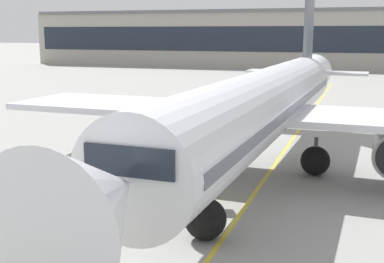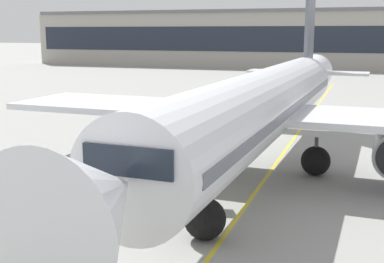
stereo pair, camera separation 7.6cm
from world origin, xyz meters
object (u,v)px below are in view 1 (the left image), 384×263
object	(u,v)px
baggage_cart_lead	(52,197)
safety_cone_engine_keepout	(149,170)
safety_cone_nose_mark	(132,170)
belt_loader	(140,186)
safety_cone_wingtip	(183,168)
parked_airplane	(264,106)
ground_crew_by_carts	(106,185)
ground_crew_by_loader	(28,203)

from	to	relation	value
baggage_cart_lead	safety_cone_engine_keepout	distance (m)	7.49
safety_cone_engine_keepout	safety_cone_nose_mark	xyz separation A→B (m)	(-0.99, -0.13, -0.08)
belt_loader	safety_cone_wingtip	xyz separation A→B (m)	(0.25, 5.19, -0.44)
parked_airplane	baggage_cart_lead	distance (m)	12.52
belt_loader	baggage_cart_lead	distance (m)	4.09
safety_cone_nose_mark	belt_loader	bearing A→B (deg)	-59.78
safety_cone_nose_mark	baggage_cart_lead	bearing A→B (deg)	-92.06
baggage_cart_lead	ground_crew_by_carts	xyz separation A→B (m)	(1.37, 2.22, -0.00)
ground_crew_by_loader	safety_cone_engine_keepout	xyz separation A→B (m)	(1.74, 8.34, -0.63)
ground_crew_by_carts	safety_cone_wingtip	xyz separation A→B (m)	(1.55, 6.07, -0.62)
baggage_cart_lead	ground_crew_by_loader	xyz separation A→B (m)	(-0.49, -0.99, -0.00)
safety_cone_engine_keepout	safety_cone_nose_mark	world-z (taller)	safety_cone_engine_keepout
safety_cone_engine_keepout	belt_loader	bearing A→B (deg)	-71.59
ground_crew_by_loader	ground_crew_by_carts	size ratio (longest dim) A/B	1.00
baggage_cart_lead	safety_cone_nose_mark	world-z (taller)	baggage_cart_lead
ground_crew_by_carts	safety_cone_wingtip	bearing A→B (deg)	75.66
ground_crew_by_carts	safety_cone_nose_mark	size ratio (longest dim) A/B	2.86
belt_loader	baggage_cart_lead	xyz separation A→B (m)	(-2.67, -3.09, 0.18)
parked_airplane	ground_crew_by_loader	world-z (taller)	parked_airplane
safety_cone_wingtip	ground_crew_by_loader	bearing A→B (deg)	-110.20
safety_cone_wingtip	belt_loader	bearing A→B (deg)	-92.74
safety_cone_engine_keepout	safety_cone_nose_mark	distance (m)	1.00
safety_cone_wingtip	safety_cone_engine_keepout	bearing A→B (deg)	-150.97
ground_crew_by_carts	safety_cone_nose_mark	distance (m)	5.18
parked_airplane	belt_loader	xyz separation A→B (m)	(-4.47, -6.78, -3.08)
ground_crew_by_carts	safety_cone_wingtip	world-z (taller)	ground_crew_by_carts
parked_airplane	ground_crew_by_loader	xyz separation A→B (m)	(-7.63, -10.86, -2.90)
belt_loader	safety_cone_wingtip	bearing A→B (deg)	87.26
parked_airplane	safety_cone_nose_mark	size ratio (longest dim) A/B	65.77
belt_loader	baggage_cart_lead	world-z (taller)	belt_loader
ground_crew_by_loader	safety_cone_engine_keepout	world-z (taller)	ground_crew_by_loader
safety_cone_nose_mark	parked_airplane	bearing A→B (deg)	21.04
belt_loader	ground_crew_by_carts	distance (m)	1.58
safety_cone_engine_keepout	ground_crew_by_loader	bearing A→B (deg)	-101.79
ground_crew_by_loader	belt_loader	bearing A→B (deg)	52.21
ground_crew_by_loader	safety_cone_nose_mark	size ratio (longest dim) A/B	2.86
belt_loader	baggage_cart_lead	bearing A→B (deg)	-130.80
parked_airplane	belt_loader	distance (m)	8.69
parked_airplane	safety_cone_engine_keepout	size ratio (longest dim) A/B	52.73
belt_loader	ground_crew_by_loader	world-z (taller)	belt_loader
baggage_cart_lead	safety_cone_engine_keepout	world-z (taller)	baggage_cart_lead
baggage_cart_lead	ground_crew_by_carts	bearing A→B (deg)	58.36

